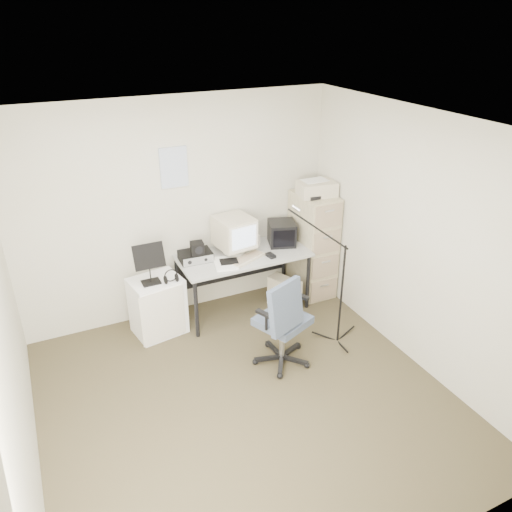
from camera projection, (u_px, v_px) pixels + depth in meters
name	position (u px, v px, depth m)	size (l,w,h in m)	color
floor	(247.00, 400.00, 4.64)	(3.60, 3.60, 0.01)	#413A2A
ceiling	(244.00, 129.00, 3.53)	(3.60, 3.60, 0.01)	white
wall_back	(178.00, 211.00, 5.54)	(3.60, 0.02, 2.50)	beige
wall_front	(387.00, 433.00, 2.63)	(3.60, 0.02, 2.50)	beige
wall_left	(5.00, 338.00, 3.39)	(0.02, 3.60, 2.50)	beige
wall_right	(416.00, 243.00, 4.78)	(0.02, 3.60, 2.50)	beige
wall_calendar	(174.00, 167.00, 5.30)	(0.30, 0.02, 0.44)	white
filing_cabinet	(313.00, 245.00, 6.16)	(0.40, 0.60, 1.30)	beige
printer	(317.00, 189.00, 5.82)	(0.43, 0.29, 0.17)	#B3A591
desk	(244.00, 282.00, 5.89)	(1.50, 0.70, 0.73)	#AEAEA6
crt_monitor	(234.00, 235.00, 5.69)	(0.39, 0.41, 0.43)	#B3A591
crt_tv	(282.00, 233.00, 5.94)	(0.30, 0.32, 0.28)	black
desk_speaker	(256.00, 240.00, 5.92)	(0.07, 0.07, 0.14)	beige
keyboard	(247.00, 259.00, 5.60)	(0.46, 0.16, 0.03)	#B3A591
mouse	(271.00, 255.00, 5.67)	(0.07, 0.12, 0.04)	black
radio_receiver	(195.00, 256.00, 5.58)	(0.36, 0.25, 0.10)	black
radio_speaker	(197.00, 248.00, 5.49)	(0.14, 0.13, 0.14)	black
papers	(226.00, 263.00, 5.51)	(0.24, 0.33, 0.02)	white
pc_tower	(285.00, 293.00, 6.02)	(0.18, 0.40, 0.37)	#B3A591
office_chair	(283.00, 319.00, 4.92)	(0.59, 0.59, 1.03)	#4D5A77
side_cart	(158.00, 306.00, 5.49)	(0.53, 0.42, 0.66)	white
music_stand	(149.00, 263.00, 5.18)	(0.32, 0.17, 0.47)	black
headphones	(171.00, 278.00, 5.27)	(0.16, 0.16, 0.03)	black
mic_stand	(343.00, 280.00, 5.14)	(0.02, 0.02, 1.50)	black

